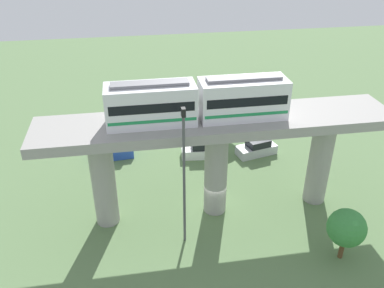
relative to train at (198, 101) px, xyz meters
name	(u,v)px	position (x,y,z in m)	size (l,w,h in m)	color
ground_plane	(215,209)	(0.00, 1.58, -10.29)	(120.00, 120.00, 0.00)	#5B7A4C
viaduct	(217,144)	(0.00, 1.58, -3.79)	(5.20, 28.00, 8.76)	#999691
train	(198,101)	(0.00, 0.00, 0.00)	(2.64, 13.55, 3.24)	white
parked_car_white	(202,150)	(-9.04, 2.16, -9.55)	(2.20, 4.36, 1.76)	white
parked_car_blue	(113,151)	(-10.39, -7.10, -9.55)	(2.13, 4.33, 1.76)	#284CB7
parked_car_silver	(257,148)	(-8.47, 7.99, -9.55)	(2.72, 4.50, 1.76)	#B2B5BA
tree_mid_lot	(347,228)	(7.15, 9.62, -7.49)	(2.81, 2.81, 4.23)	brown
tree_far_corner	(228,115)	(-12.50, 5.69, -7.42)	(3.12, 3.12, 4.44)	brown
signal_post	(184,174)	(3.40, -1.56, -4.08)	(0.44, 0.28, 11.36)	#4C4C51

